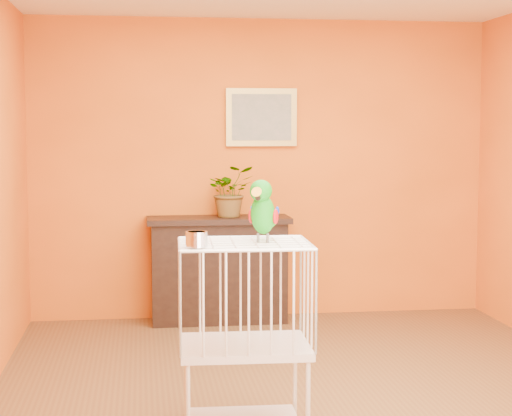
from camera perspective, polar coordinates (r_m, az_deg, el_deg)
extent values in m
plane|color=brown|center=(5.52, 3.66, -12.13)|extent=(4.50, 4.50, 0.00)
plane|color=orange|center=(7.50, 0.33, 2.62)|extent=(4.00, 0.00, 4.00)
plane|color=orange|center=(3.12, 11.96, -1.39)|extent=(4.00, 0.00, 4.00)
cube|color=black|center=(7.34, -2.50, -4.30)|extent=(1.14, 0.38, 0.85)
cube|color=black|center=(7.28, -2.51, -0.80)|extent=(1.22, 0.44, 0.05)
cube|color=black|center=(7.17, -2.38, -4.53)|extent=(0.80, 0.02, 0.43)
cube|color=maroon|center=(7.29, -4.33, -5.13)|extent=(0.05, 0.17, 0.27)
cube|color=#2F5028|center=(7.30, -3.73, -5.12)|extent=(0.05, 0.17, 0.27)
cube|color=maroon|center=(7.30, -3.06, -5.11)|extent=(0.05, 0.17, 0.27)
cube|color=#2F5028|center=(7.31, -2.31, -5.09)|extent=(0.05, 0.17, 0.27)
cube|color=maroon|center=(7.32, -1.57, -5.08)|extent=(0.05, 0.17, 0.27)
imported|color=#26722D|center=(7.29, -1.73, 0.76)|extent=(0.45, 0.48, 0.34)
cube|color=gold|center=(7.46, 0.36, 6.07)|extent=(0.62, 0.03, 0.50)
cube|color=gray|center=(7.44, 0.38, 6.07)|extent=(0.52, 0.01, 0.40)
cube|color=silver|center=(4.63, -0.78, -9.23)|extent=(0.70, 0.55, 0.04)
cube|color=silver|center=(4.52, -0.78, -2.38)|extent=(0.70, 0.55, 0.01)
cylinder|color=silver|center=(4.46, -4.56, -13.27)|extent=(0.03, 0.03, 0.47)
cylinder|color=silver|center=(4.51, 3.49, -13.05)|extent=(0.03, 0.03, 0.47)
cylinder|color=silver|center=(4.91, -4.66, -11.51)|extent=(0.03, 0.03, 0.47)
cylinder|color=silver|center=(4.95, 2.61, -11.33)|extent=(0.03, 0.03, 0.47)
cylinder|color=silver|center=(4.31, -3.98, -2.09)|extent=(0.11, 0.11, 0.08)
cylinder|color=#59544C|center=(4.55, 0.14, -1.99)|extent=(0.01, 0.01, 0.05)
cylinder|color=#59544C|center=(4.54, 0.79, -2.01)|extent=(0.01, 0.01, 0.05)
ellipsoid|color=#119511|center=(4.53, 0.46, -0.43)|extent=(0.19, 0.22, 0.24)
ellipsoid|color=#119511|center=(4.49, 0.33, 1.16)|extent=(0.16, 0.16, 0.12)
cone|color=orange|center=(4.43, 0.13, 0.94)|extent=(0.08, 0.09, 0.08)
cone|color=black|center=(4.45, 0.18, 0.68)|extent=(0.04, 0.04, 0.03)
sphere|color=black|center=(4.48, -0.24, 1.31)|extent=(0.02, 0.02, 0.02)
sphere|color=black|center=(4.45, 0.76, 1.29)|extent=(0.02, 0.02, 0.02)
ellipsoid|color=#A50C0C|center=(4.56, -0.30, -0.52)|extent=(0.06, 0.08, 0.08)
ellipsoid|color=navy|center=(4.53, 1.30, -0.57)|extent=(0.06, 0.08, 0.08)
cone|color=#119511|center=(4.62, 0.74, -1.32)|extent=(0.14, 0.18, 0.13)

